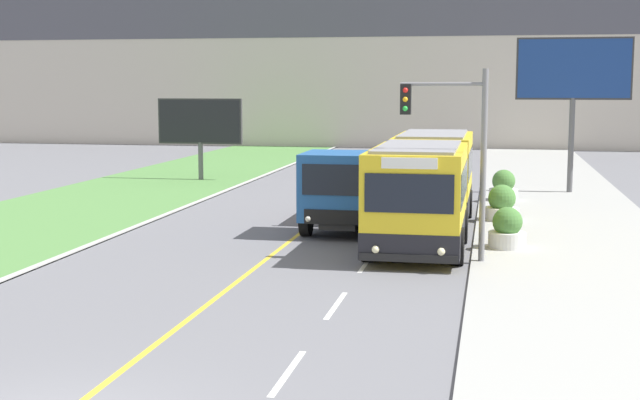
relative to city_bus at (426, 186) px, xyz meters
The scene contains 10 objects.
lane_marking_centre 15.55m from the city_bus, 103.36° to the right, with size 2.88×140.00×0.01m.
city_bus is the anchor object (origin of this frame).
dump_truck 2.54m from the city_bus, behind, with size 2.59×6.78×2.62m.
car_distant 20.42m from the city_bus, 96.21° to the left, with size 1.80×4.30×1.45m.
traffic_light_mast 4.93m from the city_bus, 76.21° to the right, with size 2.28×0.32×5.14m.
billboard_large 13.29m from the city_bus, 65.31° to the left, with size 4.83×0.24×6.71m.
billboard_small 18.49m from the city_bus, 131.25° to the left, with size 4.26×0.24×4.03m.
planter_round_near 3.60m from the city_bus, 43.84° to the right, with size 1.07×1.07×1.18m.
planter_round_second 3.92m from the city_bus, 51.11° to the left, with size 1.18×1.18×1.22m.
planter_round_third 8.74m from the city_bus, 73.30° to the left, with size 1.15×1.15×1.24m.
Camera 1 is at (6.00, -10.69, 4.76)m, focal length 50.00 mm.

